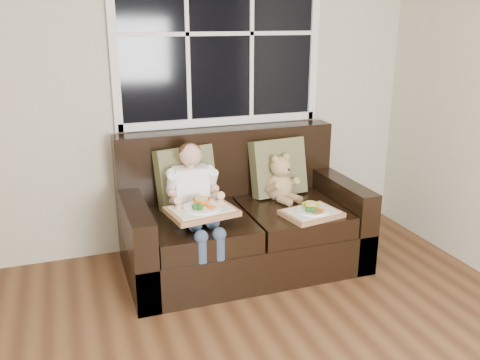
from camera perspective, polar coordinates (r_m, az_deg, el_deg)
name	(u,v)px	position (r m, az deg, el deg)	size (l,w,h in m)	color
room_walls	(259,84)	(1.36, 2.14, 10.68)	(4.52, 5.02, 2.71)	beige
window_back	(220,34)	(3.92, -2.31, 16.10)	(1.62, 0.04, 1.37)	black
loveseat	(240,224)	(3.77, 0.05, -4.93)	(1.70, 0.92, 0.96)	black
pillow_left	(186,177)	(3.69, -6.10, 0.34)	(0.46, 0.28, 0.44)	#63643E
pillow_right	(278,167)	(3.91, 4.31, 1.43)	(0.45, 0.25, 0.45)	#63643E
child	(195,194)	(3.45, -5.11, -1.56)	(0.34, 0.58, 0.78)	white
teddy_bear	(280,181)	(3.82, 4.52, -0.12)	(0.25, 0.30, 0.36)	tan
tray_left	(202,210)	(3.30, -4.34, -3.35)	(0.47, 0.39, 0.10)	#AE7E4E
tray_right	(311,212)	(3.56, 8.01, -3.60)	(0.43, 0.35, 0.09)	#AE7E4E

